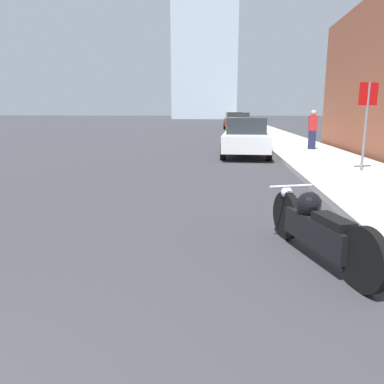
{
  "coord_description": "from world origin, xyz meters",
  "views": [
    {
      "loc": [
        2.31,
        -0.48,
        1.76
      ],
      "look_at": [
        1.78,
        5.28,
        0.52
      ],
      "focal_mm": 35.0,
      "sensor_mm": 36.0,
      "label": 1
    }
  ],
  "objects_px": {
    "parked_car_green": "(232,119)",
    "pedestrian": "(313,129)",
    "stop_sign": "(367,112)",
    "parked_car_yellow": "(240,125)",
    "parked_car_red": "(234,121)",
    "parked_car_white": "(246,137)",
    "motorcycle": "(317,227)"
  },
  "relations": [
    {
      "from": "stop_sign",
      "to": "pedestrian",
      "type": "height_order",
      "value": "stop_sign"
    },
    {
      "from": "parked_car_yellow",
      "to": "parked_car_green",
      "type": "xyz_separation_m",
      "value": [
        -0.33,
        23.12,
        -0.06
      ]
    },
    {
      "from": "parked_car_yellow",
      "to": "parked_car_red",
      "type": "distance_m",
      "value": 10.14
    },
    {
      "from": "pedestrian",
      "to": "motorcycle",
      "type": "bearing_deg",
      "value": -101.87
    },
    {
      "from": "parked_car_red",
      "to": "parked_car_yellow",
      "type": "bearing_deg",
      "value": -93.08
    },
    {
      "from": "stop_sign",
      "to": "parked_car_yellow",
      "type": "bearing_deg",
      "value": 99.27
    },
    {
      "from": "motorcycle",
      "to": "stop_sign",
      "type": "bearing_deg",
      "value": 49.21
    },
    {
      "from": "parked_car_white",
      "to": "pedestrian",
      "type": "xyz_separation_m",
      "value": [
        3.0,
        1.79,
        0.25
      ]
    },
    {
      "from": "parked_car_white",
      "to": "stop_sign",
      "type": "height_order",
      "value": "stop_sign"
    },
    {
      "from": "stop_sign",
      "to": "parked_car_white",
      "type": "bearing_deg",
      "value": 124.03
    },
    {
      "from": "parked_car_yellow",
      "to": "parked_car_red",
      "type": "height_order",
      "value": "parked_car_red"
    },
    {
      "from": "parked_car_yellow",
      "to": "stop_sign",
      "type": "xyz_separation_m",
      "value": [
        2.86,
        -17.52,
        0.92
      ]
    },
    {
      "from": "parked_car_white",
      "to": "parked_car_red",
      "type": "xyz_separation_m",
      "value": [
        -0.11,
        23.17,
        0.1
      ]
    },
    {
      "from": "motorcycle",
      "to": "parked_car_white",
      "type": "height_order",
      "value": "parked_car_white"
    },
    {
      "from": "parked_car_white",
      "to": "pedestrian",
      "type": "relative_size",
      "value": 2.57
    },
    {
      "from": "parked_car_yellow",
      "to": "parked_car_green",
      "type": "distance_m",
      "value": 23.12
    },
    {
      "from": "parked_car_white",
      "to": "parked_car_yellow",
      "type": "bearing_deg",
      "value": 91.48
    },
    {
      "from": "motorcycle",
      "to": "pedestrian",
      "type": "distance_m",
      "value": 12.94
    },
    {
      "from": "parked_car_green",
      "to": "pedestrian",
      "type": "distance_m",
      "value": 34.52
    },
    {
      "from": "parked_car_red",
      "to": "parked_car_green",
      "type": "distance_m",
      "value": 12.99
    },
    {
      "from": "parked_car_green",
      "to": "stop_sign",
      "type": "xyz_separation_m",
      "value": [
        3.18,
        -40.64,
        0.98
      ]
    },
    {
      "from": "parked_car_white",
      "to": "parked_car_yellow",
      "type": "relative_size",
      "value": 1.05
    },
    {
      "from": "parked_car_white",
      "to": "parked_car_yellow",
      "type": "xyz_separation_m",
      "value": [
        0.17,
        13.04,
        0.08
      ]
    },
    {
      "from": "parked_car_white",
      "to": "pedestrian",
      "type": "distance_m",
      "value": 3.5
    },
    {
      "from": "parked_car_yellow",
      "to": "pedestrian",
      "type": "xyz_separation_m",
      "value": [
        2.83,
        -11.25,
        0.17
      ]
    },
    {
      "from": "parked_car_yellow",
      "to": "pedestrian",
      "type": "distance_m",
      "value": 11.6
    },
    {
      "from": "parked_car_yellow",
      "to": "parked_car_white",
      "type": "bearing_deg",
      "value": -85.81
    },
    {
      "from": "parked_car_yellow",
      "to": "parked_car_red",
      "type": "xyz_separation_m",
      "value": [
        -0.28,
        10.13,
        0.02
      ]
    },
    {
      "from": "motorcycle",
      "to": "parked_car_green",
      "type": "xyz_separation_m",
      "value": [
        -0.5,
        47.02,
        0.4
      ]
    },
    {
      "from": "motorcycle",
      "to": "parked_car_yellow",
      "type": "distance_m",
      "value": 23.91
    },
    {
      "from": "parked_car_green",
      "to": "pedestrian",
      "type": "relative_size",
      "value": 2.33
    },
    {
      "from": "parked_car_red",
      "to": "pedestrian",
      "type": "distance_m",
      "value": 21.61
    }
  ]
}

